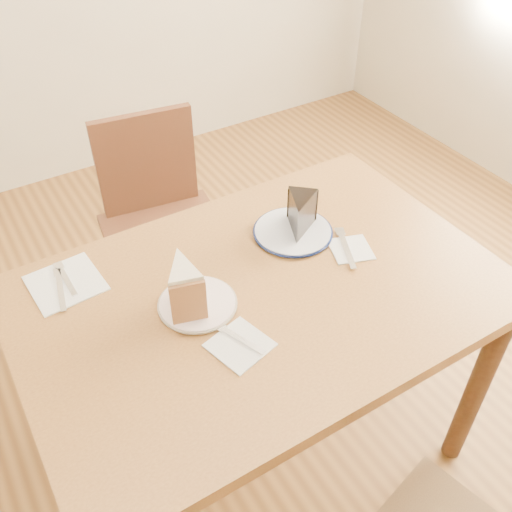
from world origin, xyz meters
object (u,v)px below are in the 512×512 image
object	(u,v)px
chair_far	(163,224)
chocolate_cake	(300,217)
plate_cream	(198,304)
plate_navy	(293,232)
carrot_cake	(184,285)
table	(262,316)

from	to	relation	value
chair_far	chocolate_cake	bearing A→B (deg)	115.30
plate_cream	plate_navy	xyz separation A→B (m)	(0.35, 0.11, 0.00)
carrot_cake	chair_far	bearing A→B (deg)	88.11
chocolate_cake	carrot_cake	bearing A→B (deg)	53.61
chair_far	plate_cream	distance (m)	0.76
plate_cream	chocolate_cake	distance (m)	0.38
plate_cream	carrot_cake	distance (m)	0.07
chair_far	plate_cream	bearing A→B (deg)	82.62
chocolate_cake	plate_navy	bearing A→B (deg)	1.20
table	chocolate_cake	xyz separation A→B (m)	(0.20, 0.13, 0.16)
plate_cream	plate_navy	world-z (taller)	same
chair_far	carrot_cake	xyz separation A→B (m)	(-0.21, -0.66, 0.35)
plate_navy	chocolate_cake	world-z (taller)	chocolate_cake
table	carrot_cake	size ratio (longest dim) A/B	10.61
plate_cream	plate_navy	distance (m)	0.37
plate_cream	carrot_cake	size ratio (longest dim) A/B	1.63
chocolate_cake	chair_far	bearing A→B (deg)	-30.91
chair_far	plate_navy	size ratio (longest dim) A/B	4.01
chair_far	chocolate_cake	distance (m)	0.70
carrot_cake	chocolate_cake	world-z (taller)	carrot_cake
table	carrot_cake	world-z (taller)	carrot_cake
plate_navy	chocolate_cake	distance (m)	0.06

